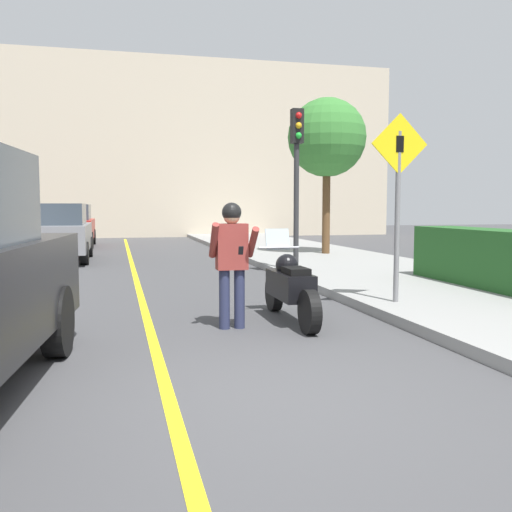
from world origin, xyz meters
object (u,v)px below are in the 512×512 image
at_px(street_tree, 327,138).
at_px(parked_car_red, 69,225).
at_px(motorcycle, 290,287).
at_px(crossing_sign, 398,190).
at_px(traffic_light, 297,159).
at_px(parked_car_grey, 57,232).
at_px(person_biker, 232,253).

xyz_separation_m(street_tree, parked_car_red, (-8.09, 7.04, -2.81)).
height_order(motorcycle, crossing_sign, crossing_sign).
distance_m(crossing_sign, traffic_light, 4.59).
bearing_deg(parked_car_grey, person_biker, -72.91).
relative_size(person_biker, street_tree, 0.35).
xyz_separation_m(crossing_sign, street_tree, (2.17, 8.74, 1.82)).
bearing_deg(traffic_light, parked_car_red, 117.16).
xyz_separation_m(motorcycle, street_tree, (3.96, 9.06, 3.18)).
relative_size(street_tree, parked_car_red, 1.13).
bearing_deg(motorcycle, parked_car_grey, 112.01).
relative_size(motorcycle, person_biker, 1.35).
distance_m(person_biker, crossing_sign, 2.86).
relative_size(crossing_sign, parked_car_red, 0.67).
height_order(motorcycle, person_biker, person_biker).
bearing_deg(parked_car_grey, street_tree, -6.31).
bearing_deg(parked_car_red, traffic_light, -62.84).
height_order(crossing_sign, parked_car_grey, crossing_sign).
distance_m(person_biker, parked_car_grey, 10.70).
bearing_deg(parked_car_grey, crossing_sign, -58.87).
distance_m(crossing_sign, street_tree, 9.19).
height_order(street_tree, parked_car_red, street_tree).
bearing_deg(traffic_light, person_biker, -116.21).
bearing_deg(parked_car_red, street_tree, -41.00).
height_order(traffic_light, parked_car_red, traffic_light).
bearing_deg(crossing_sign, motorcycle, -169.70).
bearing_deg(crossing_sign, street_tree, 76.05).
bearing_deg(motorcycle, parked_car_red, 104.39).
bearing_deg(person_biker, traffic_light, 63.79).
height_order(motorcycle, traffic_light, traffic_light).
bearing_deg(crossing_sign, person_biker, -167.14).
height_order(traffic_light, street_tree, street_tree).
height_order(person_biker, street_tree, street_tree).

